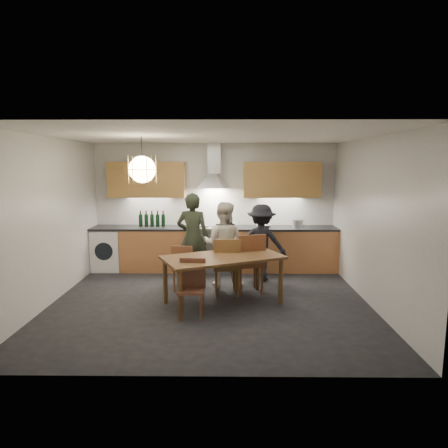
{
  "coord_description": "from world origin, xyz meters",
  "views": [
    {
      "loc": [
        0.29,
        -6.1,
        2.19
      ],
      "look_at": [
        0.22,
        0.4,
        1.2
      ],
      "focal_mm": 32.0,
      "sensor_mm": 36.0,
      "label": 1
    }
  ],
  "objects_px": {
    "chair_back_left": "(183,265)",
    "mixing_bowl": "(264,226)",
    "person_mid": "(223,244)",
    "dining_table": "(223,262)",
    "stock_pot": "(297,224)",
    "wine_bottles": "(152,219)",
    "person_left": "(193,238)",
    "chair_front": "(192,284)",
    "person_right": "(261,243)"
  },
  "relations": [
    {
      "from": "person_mid",
      "to": "stock_pot",
      "type": "distance_m",
      "value": 1.85
    },
    {
      "from": "chair_back_left",
      "to": "person_mid",
      "type": "relative_size",
      "value": 0.53
    },
    {
      "from": "person_right",
      "to": "wine_bottles",
      "type": "bearing_deg",
      "value": -7.39
    },
    {
      "from": "person_left",
      "to": "mixing_bowl",
      "type": "height_order",
      "value": "person_left"
    },
    {
      "from": "person_left",
      "to": "stock_pot",
      "type": "distance_m",
      "value": 2.23
    },
    {
      "from": "chair_front",
      "to": "stock_pot",
      "type": "relative_size",
      "value": 3.85
    },
    {
      "from": "person_right",
      "to": "wine_bottles",
      "type": "distance_m",
      "value": 2.35
    },
    {
      "from": "stock_pot",
      "to": "chair_front",
      "type": "bearing_deg",
      "value": -127.58
    },
    {
      "from": "chair_front",
      "to": "person_right",
      "type": "xyz_separation_m",
      "value": [
        1.14,
        1.79,
        0.24
      ]
    },
    {
      "from": "person_mid",
      "to": "mixing_bowl",
      "type": "bearing_deg",
      "value": -117.31
    },
    {
      "from": "person_left",
      "to": "stock_pot",
      "type": "xyz_separation_m",
      "value": [
        2.06,
        0.82,
        0.14
      ]
    },
    {
      "from": "person_right",
      "to": "mixing_bowl",
      "type": "distance_m",
      "value": 0.67
    },
    {
      "from": "person_right",
      "to": "wine_bottles",
      "type": "height_order",
      "value": "person_right"
    },
    {
      "from": "chair_back_left",
      "to": "person_right",
      "type": "height_order",
      "value": "person_right"
    },
    {
      "from": "dining_table",
      "to": "mixing_bowl",
      "type": "relative_size",
      "value": 6.43
    },
    {
      "from": "chair_back_left",
      "to": "stock_pot",
      "type": "bearing_deg",
      "value": -137.8
    },
    {
      "from": "mixing_bowl",
      "to": "person_mid",
      "type": "bearing_deg",
      "value": -129.55
    },
    {
      "from": "person_left",
      "to": "person_mid",
      "type": "bearing_deg",
      "value": 167.44
    },
    {
      "from": "person_mid",
      "to": "stock_pot",
      "type": "relative_size",
      "value": 7.02
    },
    {
      "from": "person_mid",
      "to": "person_right",
      "type": "bearing_deg",
      "value": -141.67
    },
    {
      "from": "wine_bottles",
      "to": "person_left",
      "type": "bearing_deg",
      "value": -43.71
    },
    {
      "from": "dining_table",
      "to": "person_left",
      "type": "relative_size",
      "value": 1.22
    },
    {
      "from": "person_left",
      "to": "person_right",
      "type": "distance_m",
      "value": 1.28
    },
    {
      "from": "dining_table",
      "to": "chair_front",
      "type": "bearing_deg",
      "value": -155.86
    },
    {
      "from": "chair_back_left",
      "to": "mixing_bowl",
      "type": "distance_m",
      "value": 2.02
    },
    {
      "from": "dining_table",
      "to": "person_left",
      "type": "height_order",
      "value": "person_left"
    },
    {
      "from": "chair_back_left",
      "to": "chair_front",
      "type": "bearing_deg",
      "value": 112.35
    },
    {
      "from": "chair_back_left",
      "to": "person_right",
      "type": "distance_m",
      "value": 1.56
    },
    {
      "from": "dining_table",
      "to": "mixing_bowl",
      "type": "xyz_separation_m",
      "value": [
        0.79,
        1.91,
        0.26
      ]
    },
    {
      "from": "chair_front",
      "to": "chair_back_left",
      "type": "bearing_deg",
      "value": 105.69
    },
    {
      "from": "chair_front",
      "to": "person_left",
      "type": "distance_m",
      "value": 1.73
    },
    {
      "from": "dining_table",
      "to": "person_mid",
      "type": "distance_m",
      "value": 0.95
    },
    {
      "from": "person_left",
      "to": "person_mid",
      "type": "distance_m",
      "value": 0.62
    },
    {
      "from": "dining_table",
      "to": "stock_pot",
      "type": "relative_size",
      "value": 9.33
    },
    {
      "from": "dining_table",
      "to": "mixing_bowl",
      "type": "bearing_deg",
      "value": 42.59
    },
    {
      "from": "chair_front",
      "to": "stock_pot",
      "type": "distance_m",
      "value": 3.21
    },
    {
      "from": "chair_front",
      "to": "stock_pot",
      "type": "xyz_separation_m",
      "value": [
        1.93,
        2.51,
        0.5
      ]
    },
    {
      "from": "chair_front",
      "to": "person_left",
      "type": "xyz_separation_m",
      "value": [
        -0.13,
        1.69,
        0.35
      ]
    },
    {
      "from": "chair_front",
      "to": "person_mid",
      "type": "xyz_separation_m",
      "value": [
        0.44,
        1.45,
        0.28
      ]
    },
    {
      "from": "person_left",
      "to": "mixing_bowl",
      "type": "xyz_separation_m",
      "value": [
        1.37,
        0.73,
        0.11
      ]
    },
    {
      "from": "person_right",
      "to": "mixing_bowl",
      "type": "height_order",
      "value": "person_right"
    },
    {
      "from": "person_left",
      "to": "person_right",
      "type": "height_order",
      "value": "person_left"
    },
    {
      "from": "stock_pot",
      "to": "wine_bottles",
      "type": "bearing_deg",
      "value": 179.01
    },
    {
      "from": "mixing_bowl",
      "to": "wine_bottles",
      "type": "bearing_deg",
      "value": 176.34
    },
    {
      "from": "person_left",
      "to": "mixing_bowl",
      "type": "distance_m",
      "value": 1.55
    },
    {
      "from": "chair_front",
      "to": "wine_bottles",
      "type": "xyz_separation_m",
      "value": [
        -1.05,
        2.56,
        0.59
      ]
    },
    {
      "from": "person_left",
      "to": "mixing_bowl",
      "type": "bearing_deg",
      "value": -141.83
    },
    {
      "from": "wine_bottles",
      "to": "dining_table",
      "type": "bearing_deg",
      "value": -54.1
    },
    {
      "from": "dining_table",
      "to": "stock_pot",
      "type": "bearing_deg",
      "value": 28.5
    },
    {
      "from": "chair_front",
      "to": "person_right",
      "type": "height_order",
      "value": "person_right"
    }
  ]
}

